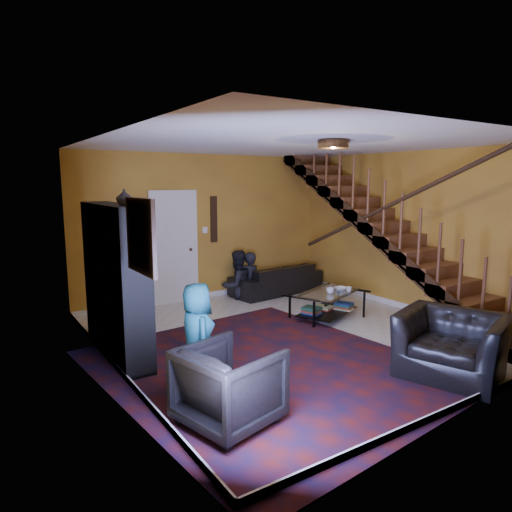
{
  "coord_description": "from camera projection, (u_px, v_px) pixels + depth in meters",
  "views": [
    {
      "loc": [
        -4.03,
        -5.2,
        2.27
      ],
      "look_at": [
        -0.38,
        0.4,
        1.18
      ],
      "focal_mm": 32.0,
      "sensor_mm": 36.0,
      "label": 1
    }
  ],
  "objects": [
    {
      "name": "sofa",
      "position": [
        276.0,
        279.0,
        9.43
      ],
      "size": [
        2.04,
        0.96,
        0.58
      ],
      "primitive_type": "imported",
      "rotation": [
        0.0,
        0.0,
        3.24
      ],
      "color": "black",
      "rests_on": "floor"
    },
    {
      "name": "coffee_table",
      "position": [
        327.0,
        303.0,
        7.66
      ],
      "size": [
        1.34,
        1.07,
        0.45
      ],
      "rotation": [
        0.0,
        0.0,
        0.39
      ],
      "color": "black",
      "rests_on": "floor"
    },
    {
      "name": "door",
      "position": [
        174.0,
        249.0,
        8.55
      ],
      "size": [
        0.82,
        0.05,
        2.05
      ],
      "primitive_type": "cube",
      "color": "silver",
      "rests_on": "floor"
    },
    {
      "name": "person_child",
      "position": [
        197.0,
        336.0,
        5.01
      ],
      "size": [
        0.45,
        0.63,
        1.19
      ],
      "primitive_type": "imported",
      "rotation": [
        0.0,
        0.0,
        1.43
      ],
      "color": "#19545F",
      "rests_on": "armchair_left"
    },
    {
      "name": "vase",
      "position": [
        124.0,
        197.0,
        5.29
      ],
      "size": [
        0.18,
        0.18,
        0.19
      ],
      "primitive_type": "imported",
      "color": "#999999",
      "rests_on": "bookshelf"
    },
    {
      "name": "bowl",
      "position": [
        341.0,
        289.0,
        7.76
      ],
      "size": [
        0.24,
        0.24,
        0.06
      ],
      "primitive_type": "imported",
      "rotation": [
        0.0,
        0.0,
        0.04
      ],
      "color": "#999999",
      "rests_on": "coffee_table"
    },
    {
      "name": "framed_picture",
      "position": [
        141.0,
        236.0,
        4.43
      ],
      "size": [
        0.04,
        0.74,
        0.74
      ],
      "primitive_type": "cube",
      "color": "maroon",
      "rests_on": "room"
    },
    {
      "name": "ceiling_fixture",
      "position": [
        333.0,
        144.0,
        5.74
      ],
      "size": [
        0.4,
        0.4,
        0.1
      ],
      "primitive_type": "cylinder",
      "color": "#3F2814",
      "rests_on": "room"
    },
    {
      "name": "floor",
      "position": [
        292.0,
        335.0,
        6.84
      ],
      "size": [
        5.5,
        5.5,
        0.0
      ],
      "primitive_type": "plane",
      "color": "beige",
      "rests_on": "ground"
    },
    {
      "name": "room",
      "position": [
        174.0,
        324.0,
        7.21
      ],
      "size": [
        5.5,
        5.5,
        5.5
      ],
      "color": "gold",
      "rests_on": "ground"
    },
    {
      "name": "wall_hanging",
      "position": [
        214.0,
        219.0,
        8.93
      ],
      "size": [
        0.14,
        0.03,
        0.9
      ],
      "primitive_type": "cube",
      "color": "black",
      "rests_on": "room"
    },
    {
      "name": "armchair_left",
      "position": [
        229.0,
        386.0,
        4.27
      ],
      "size": [
        1.01,
        0.99,
        0.76
      ],
      "primitive_type": "imported",
      "rotation": [
        0.0,
        0.0,
        1.81
      ],
      "color": "black",
      "rests_on": "floor"
    },
    {
      "name": "cup_a",
      "position": [
        330.0,
        291.0,
        7.54
      ],
      "size": [
        0.16,
        0.16,
        0.1
      ],
      "primitive_type": "imported",
      "rotation": [
        0.0,
        0.0,
        -0.39
      ],
      "color": "#999999",
      "rests_on": "coffee_table"
    },
    {
      "name": "popcorn_bucket",
      "position": [
        180.0,
        377.0,
        5.13
      ],
      "size": [
        0.19,
        0.19,
        0.17
      ],
      "primitive_type": "cylinder",
      "rotation": [
        0.0,
        0.0,
        0.42
      ],
      "color": "red",
      "rests_on": "rug"
    },
    {
      "name": "bookshelf",
      "position": [
        116.0,
        284.0,
        5.88
      ],
      "size": [
        0.35,
        1.8,
        2.0
      ],
      "color": "black",
      "rests_on": "floor"
    },
    {
      "name": "rug",
      "position": [
        267.0,
        368.0,
        5.61
      ],
      "size": [
        3.94,
        4.41,
        0.02
      ],
      "primitive_type": "cube",
      "rotation": [
        0.0,
        0.0,
        0.09
      ],
      "color": "#430F0C",
      "rests_on": "floor"
    },
    {
      "name": "armchair_right",
      "position": [
        452.0,
        345.0,
        5.35
      ],
      "size": [
        1.33,
        1.42,
        0.75
      ],
      "primitive_type": "imported",
      "rotation": [
        0.0,
        0.0,
        -1.23
      ],
      "color": "black",
      "rests_on": "floor"
    },
    {
      "name": "person_adult_b",
      "position": [
        237.0,
        286.0,
        8.98
      ],
      "size": [
        0.73,
        0.59,
        1.41
      ],
      "primitive_type": "imported",
      "rotation": [
        0.0,
        0.0,
        3.23
      ],
      "color": "black",
      "rests_on": "sofa"
    },
    {
      "name": "cup_b",
      "position": [
        349.0,
        289.0,
        7.65
      ],
      "size": [
        0.12,
        0.12,
        0.09
      ],
      "primitive_type": "imported",
      "rotation": [
        0.0,
        0.0,
        -0.37
      ],
      "color": "#999999",
      "rests_on": "coffee_table"
    },
    {
      "name": "staircase",
      "position": [
        392.0,
        234.0,
        7.76
      ],
      "size": [
        0.95,
        5.02,
        3.18
      ],
      "color": "brown",
      "rests_on": "floor"
    },
    {
      "name": "person_adult_a",
      "position": [
        249.0,
        285.0,
        9.13
      ],
      "size": [
        0.5,
        0.33,
        1.35
      ],
      "primitive_type": "imported",
      "rotation": [
        0.0,
        0.0,
        3.13
      ],
      "color": "black",
      "rests_on": "sofa"
    }
  ]
}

